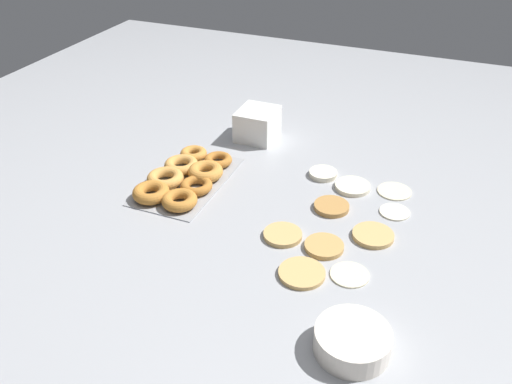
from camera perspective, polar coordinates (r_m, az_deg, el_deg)
The scene contains 14 objects.
ground_plane at distance 1.47m, azimuth 3.51°, elevation -2.86°, with size 3.00×3.00×0.00m, color #9EA0A5.
pancake_0 at distance 1.43m, azimuth 12.22°, elevation -4.47°, with size 0.11×0.11×0.01m, color tan.
pancake_1 at distance 1.61m, azimuth 10.13°, elevation 0.58°, with size 0.10×0.10×0.01m, color beige.
pancake_2 at distance 1.30m, azimuth 9.84°, elevation -8.50°, with size 0.09×0.09×0.01m, color beige.
pancake_3 at distance 1.29m, azimuth 4.84°, elevation -8.50°, with size 0.11×0.11×0.01m, color tan.
pancake_4 at distance 1.51m, azimuth 7.95°, elevation -1.53°, with size 0.10×0.10×0.01m, color #B27F42.
pancake_5 at distance 1.40m, azimuth 2.83°, elevation -4.52°, with size 0.10×0.10×0.01m, color tan.
pancake_6 at distance 1.37m, azimuth 7.17°, elevation -5.69°, with size 0.10×0.10×0.01m, color tan.
pancake_7 at distance 1.62m, azimuth 14.38°, elevation 0.14°, with size 0.10×0.10×0.01m, color beige.
pancake_8 at distance 1.66m, azimuth 7.08°, elevation 1.93°, with size 0.08×0.08×0.02m, color silver.
pancake_9 at distance 1.53m, azimuth 14.40°, elevation -1.97°, with size 0.08×0.08×0.01m, color silver.
donut_tray at distance 1.62m, azimuth -7.54°, elevation 1.53°, with size 0.37×0.21×0.04m.
batter_bowl at distance 1.13m, azimuth 10.12°, elevation -15.17°, with size 0.15×0.15×0.05m.
container_stack at distance 1.85m, azimuth 0.15°, elevation 7.17°, with size 0.14×0.12×0.10m.
Camera 1 is at (1.13, 0.37, 0.86)m, focal length 38.00 mm.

